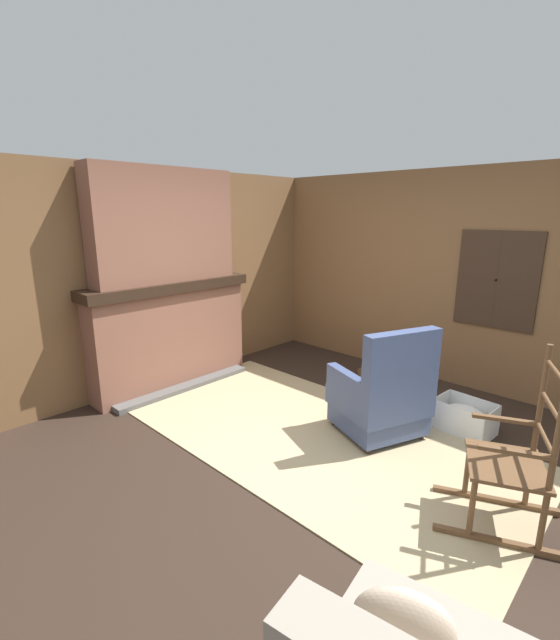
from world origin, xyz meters
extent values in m
plane|color=#2D2119|center=(0.00, 0.00, 0.00)|extent=(14.00, 14.00, 0.00)
cube|color=brown|center=(-2.33, 0.00, 1.23)|extent=(0.06, 5.20, 2.46)
cube|color=brown|center=(0.00, 2.33, 1.23)|extent=(5.20, 0.06, 2.46)
cube|color=#382619|center=(0.59, 2.29, 1.28)|extent=(0.81, 0.02, 1.03)
cube|color=silver|center=(0.59, 2.30, 1.28)|extent=(0.77, 0.01, 0.99)
cube|color=#382619|center=(0.59, 2.29, 1.28)|extent=(0.02, 0.02, 0.99)
cube|color=#382619|center=(0.59, 2.29, 1.28)|extent=(0.77, 0.02, 0.02)
cube|color=brown|center=(-2.14, 0.00, 0.56)|extent=(0.33, 1.87, 1.12)
cube|color=black|center=(-2.01, 0.00, 0.43)|extent=(0.08, 0.97, 0.63)
cube|color=#565451|center=(-1.89, 0.00, 0.03)|extent=(0.16, 1.68, 0.06)
cube|color=black|center=(-2.14, 0.00, 1.17)|extent=(0.43, 1.97, 0.11)
cube|color=brown|center=(-2.14, 0.00, 1.83)|extent=(0.29, 1.64, 1.21)
cube|color=tan|center=(-0.20, 0.20, 0.01)|extent=(3.73, 1.89, 0.01)
cube|color=#3D4C75|center=(0.21, 0.65, 0.18)|extent=(0.85, 0.87, 0.24)
cube|color=#3D4C75|center=(0.21, 0.65, 0.33)|extent=(0.89, 0.91, 0.18)
cube|color=#3D4C75|center=(0.47, 0.54, 0.73)|extent=(0.38, 0.70, 0.62)
cube|color=#3D4C75|center=(0.07, 0.37, 0.52)|extent=(0.60, 0.31, 0.20)
cube|color=#3D4C75|center=(0.31, 0.94, 0.52)|extent=(0.60, 0.31, 0.20)
cylinder|color=#332319|center=(-0.15, 0.48, 0.03)|extent=(0.07, 0.07, 0.06)
cylinder|color=#332319|center=(0.07, 1.01, 0.03)|extent=(0.07, 0.07, 0.06)
cylinder|color=#332319|center=(0.35, 0.28, 0.03)|extent=(0.07, 0.07, 0.06)
cylinder|color=#332319|center=(0.57, 0.81, 0.03)|extent=(0.07, 0.07, 0.06)
cube|color=brown|center=(1.50, -0.04, 0.02)|extent=(0.75, 0.36, 0.04)
cube|color=brown|center=(1.33, 0.34, 0.02)|extent=(0.75, 0.36, 0.04)
cylinder|color=brown|center=(1.33, -0.12, 0.23)|extent=(0.05, 0.05, 0.38)
cylinder|color=brown|center=(1.16, 0.27, 0.23)|extent=(0.05, 0.05, 0.38)
cylinder|color=brown|center=(1.68, 0.04, 0.23)|extent=(0.05, 0.05, 0.38)
cylinder|color=brown|center=(1.50, 0.42, 0.23)|extent=(0.05, 0.05, 0.38)
cube|color=brown|center=(1.42, 0.15, 0.43)|extent=(0.61, 0.64, 0.02)
cylinder|color=brown|center=(1.68, 0.04, 0.80)|extent=(0.05, 0.05, 0.76)
cylinder|color=brown|center=(1.50, 0.42, 0.80)|extent=(0.05, 0.05, 0.76)
cylinder|color=brown|center=(1.59, 0.23, 0.65)|extent=(0.19, 0.38, 0.03)
cylinder|color=brown|center=(1.59, 0.23, 0.86)|extent=(0.19, 0.38, 0.03)
cylinder|color=brown|center=(1.59, 0.23, 1.07)|extent=(0.19, 0.38, 0.03)
cube|color=brown|center=(1.50, -0.04, 0.64)|extent=(0.38, 0.20, 0.02)
cube|color=brown|center=(1.33, 0.34, 0.64)|extent=(0.38, 0.20, 0.02)
cylinder|color=brown|center=(-0.61, 1.87, 0.06)|extent=(0.19, 0.36, 0.12)
cylinder|color=brown|center=(-0.49, 1.85, 0.06)|extent=(0.19, 0.36, 0.12)
cylinder|color=brown|center=(-0.37, 1.82, 0.06)|extent=(0.19, 0.36, 0.12)
cylinder|color=brown|center=(-0.55, 1.86, 0.17)|extent=(0.19, 0.36, 0.12)
cylinder|color=brown|center=(-0.43, 1.84, 0.17)|extent=(0.19, 0.36, 0.12)
cube|color=white|center=(0.78, 1.22, 0.01)|extent=(0.52, 0.39, 0.01)
cube|color=white|center=(1.02, 1.20, 0.15)|extent=(0.04, 0.35, 0.29)
cube|color=white|center=(0.54, 1.24, 0.15)|extent=(0.04, 0.35, 0.29)
cube|color=white|center=(0.80, 1.39, 0.15)|extent=(0.49, 0.05, 0.29)
cube|color=white|center=(0.77, 1.05, 0.15)|extent=(0.49, 0.05, 0.29)
ellipsoid|color=white|center=(0.78, 1.22, 0.16)|extent=(0.42, 0.31, 0.17)
ellipsoid|color=#47708E|center=(-2.17, -0.56, 1.27)|extent=(0.10, 0.10, 0.09)
cylinder|color=white|center=(-2.17, -0.56, 1.40)|extent=(0.05, 0.05, 0.17)
cube|color=gray|center=(-2.17, 0.37, 1.30)|extent=(0.12, 0.21, 0.15)
cube|color=silver|center=(-2.10, 0.37, 1.31)|extent=(0.01, 0.04, 0.02)
cylinder|color=red|center=(-2.19, 0.05, 1.36)|extent=(0.07, 0.27, 0.27)
ellipsoid|color=#CCB299|center=(1.52, -1.38, 0.56)|extent=(0.38, 0.28, 0.28)
camera|label=1|loc=(2.03, -2.55, 1.97)|focal=24.00mm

